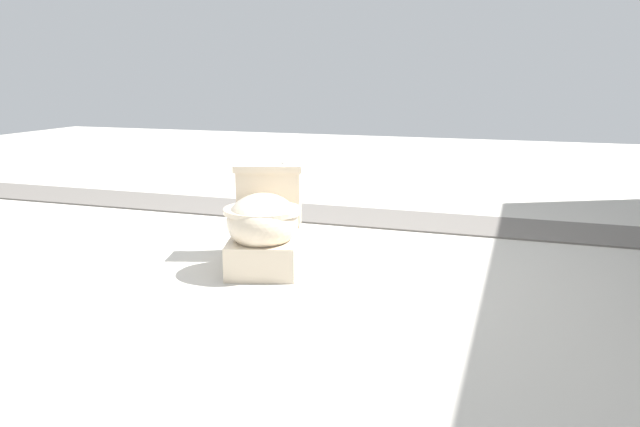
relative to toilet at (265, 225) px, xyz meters
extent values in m
plane|color=#B7B2A8|center=(0.07, 0.07, -0.22)|extent=(14.00, 14.00, 0.00)
cube|color=#605B56|center=(-1.23, 0.57, -0.21)|extent=(0.56, 8.00, 0.01)
cube|color=beige|center=(0.00, 0.00, -0.14)|extent=(0.67, 0.50, 0.17)
ellipsoid|color=beige|center=(0.09, 0.03, 0.04)|extent=(0.52, 0.47, 0.28)
cylinder|color=beige|center=(0.09, 0.03, 0.10)|extent=(0.48, 0.48, 0.03)
cube|color=beige|center=(-0.20, -0.06, 0.10)|extent=(0.27, 0.38, 0.30)
cube|color=beige|center=(-0.20, -0.06, 0.27)|extent=(0.30, 0.41, 0.04)
cylinder|color=silver|center=(-0.23, 0.02, 0.29)|extent=(0.02, 0.02, 0.01)
camera|label=1|loc=(2.88, 1.26, 0.77)|focal=35.00mm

